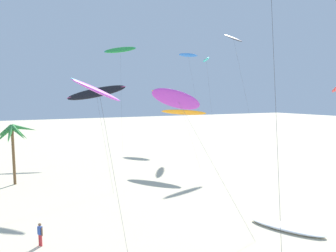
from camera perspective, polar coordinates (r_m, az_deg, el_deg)
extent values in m
cylinder|color=brown|center=(36.69, -29.28, -5.36)|extent=(0.30, 0.30, 6.80)
cone|color=#33843D|center=(36.46, -27.49, -0.43)|extent=(2.78, 1.06, 1.17)
cone|color=#33843D|center=(37.01, -28.28, -1.24)|extent=(2.11, 2.09, 2.14)
cone|color=#33843D|center=(37.24, -29.88, -1.41)|extent=(1.29, 2.34, 2.28)
cone|color=#33843D|center=(36.69, -31.06, -1.32)|extent=(2.54, 1.21, 2.03)
cone|color=#33843D|center=(35.96, -30.87, -1.65)|extent=(2.32, 1.55, 2.25)
cone|color=#33843D|center=(35.28, -29.84, -1.50)|extent=(0.94, 2.54, 2.02)
cone|color=#33843D|center=(35.33, -28.51, -1.25)|extent=(1.92, 2.45, 1.83)
ellipsoid|color=green|center=(60.96, -9.81, 15.24)|extent=(6.78, 2.05, 2.52)
ellipsoid|color=#19B2B7|center=(60.97, -9.81, 15.28)|extent=(6.83, 1.38, 1.71)
cylinder|color=#4C4C51|center=(55.98, -9.61, 5.66)|extent=(2.31, 7.91, 20.13)
ellipsoid|color=purple|center=(17.28, -14.02, 6.93)|extent=(4.53, 5.22, 1.80)
ellipsoid|color=#19B2B7|center=(17.28, -14.02, 7.02)|extent=(4.11, 4.84, 1.42)
cylinder|color=#4C4C51|center=(16.35, -10.83, -11.44)|extent=(0.81, 3.57, 10.31)
cylinder|color=#4C4C51|center=(12.53, 21.34, 4.23)|extent=(0.23, 2.13, 19.40)
ellipsoid|color=black|center=(55.49, 13.35, 17.22)|extent=(5.42, 2.62, 1.48)
ellipsoid|color=red|center=(55.49, 13.35, 17.25)|extent=(5.35, 1.75, 0.85)
cylinder|color=#4C4C51|center=(53.45, 15.71, 6.11)|extent=(2.59, 4.53, 21.18)
ellipsoid|color=purple|center=(21.03, 2.07, 5.45)|extent=(5.62, 2.89, 2.46)
ellipsoid|color=orange|center=(21.03, 2.07, 5.53)|extent=(5.33, 2.35, 1.67)
cylinder|color=#4C4C51|center=(20.63, 9.70, -8.57)|extent=(3.66, 4.74, 9.79)
ellipsoid|color=orange|center=(40.80, 3.10, 2.86)|extent=(5.09, 6.38, 1.09)
ellipsoid|color=yellow|center=(40.80, 3.10, 2.89)|extent=(4.66, 6.10, 0.51)
cylinder|color=#4C4C51|center=(40.29, 4.88, -2.93)|extent=(1.32, 2.90, 7.92)
ellipsoid|color=blue|center=(69.80, 4.14, 14.40)|extent=(3.60, 5.27, 1.64)
ellipsoid|color=black|center=(69.81, 4.14, 14.43)|extent=(2.99, 4.94, 1.08)
cylinder|color=#4C4C51|center=(64.60, 5.76, 5.87)|extent=(1.21, 9.53, 20.54)
ellipsoid|color=black|center=(33.58, -14.63, 6.67)|extent=(6.48, 4.33, 2.66)
ellipsoid|color=#EA5193|center=(33.58, -14.63, 6.74)|extent=(6.43, 3.77, 1.88)
cylinder|color=#4C4C51|center=(31.56, -12.99, -3.00)|extent=(0.56, 4.95, 10.56)
ellipsoid|color=#19B2B7|center=(58.37, 7.90, 13.43)|extent=(4.78, 6.04, 1.86)
ellipsoid|color=orange|center=(58.37, 7.90, 13.47)|extent=(4.11, 5.56, 1.20)
cylinder|color=#4C4C51|center=(56.00, 8.84, 4.50)|extent=(0.36, 4.21, 17.82)
ellipsoid|color=white|center=(24.22, 23.36, -18.61)|extent=(4.00, 5.38, 0.33)
ellipsoid|color=red|center=(24.22, 23.36, -18.57)|extent=(2.34, 2.73, 0.20)
cylinder|color=red|center=(21.91, -24.72, -20.66)|extent=(0.14, 0.14, 0.81)
cylinder|color=red|center=(22.03, -24.99, -20.52)|extent=(0.14, 0.14, 0.81)
cube|color=#2D4CA5|center=(21.68, -24.93, -18.97)|extent=(0.33, 0.36, 0.55)
cylinder|color=brown|center=(21.54, -24.58, -19.24)|extent=(0.09, 0.09, 0.56)
cylinder|color=brown|center=(21.86, -25.27, -18.90)|extent=(0.09, 0.09, 0.56)
sphere|color=brown|center=(21.52, -24.98, -17.98)|extent=(0.21, 0.21, 0.21)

